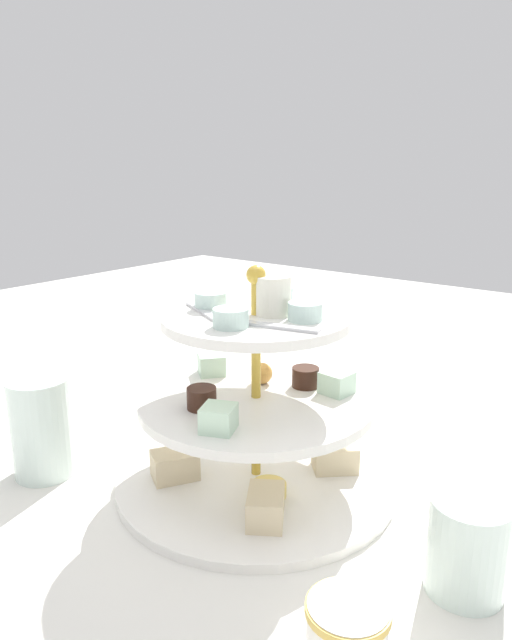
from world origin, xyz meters
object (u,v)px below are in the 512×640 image
Objects in this scene: butter_knife_left at (239,384)px; teacup_with_saucer at (347,637)px; water_glass_short_left at (467,546)px; water_glass_tall_right at (42,427)px; tiered_serving_stand at (256,418)px.

teacup_with_saucer is at bearing 95.21° from butter_knife_left.
water_glass_tall_right is at bearing -166.71° from water_glass_short_left.
water_glass_short_left reaches higher than butter_knife_left.
teacup_with_saucer is (-0.04, -0.13, -0.02)m from water_glass_short_left.
teacup_with_saucer is at bearing -3.23° from water_glass_tall_right.
water_glass_tall_right is at bearing 176.77° from teacup_with_saucer.
water_glass_short_left is (0.44, 0.10, -0.02)m from water_glass_tall_right.
water_glass_short_left is (0.24, -0.03, -0.04)m from tiered_serving_stand.
tiered_serving_stand is at bearing 33.31° from water_glass_tall_right.
water_glass_short_left is at bearing 13.29° from water_glass_tall_right.
teacup_with_saucer is 0.53× the size of butter_knife_left.
water_glass_short_left reaches higher than teacup_with_saucer.
water_glass_tall_right is 0.35m from butter_knife_left.
water_glass_tall_right is at bearing 47.50° from butter_knife_left.
butter_knife_left is (-0.20, 0.21, -0.07)m from tiered_serving_stand.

